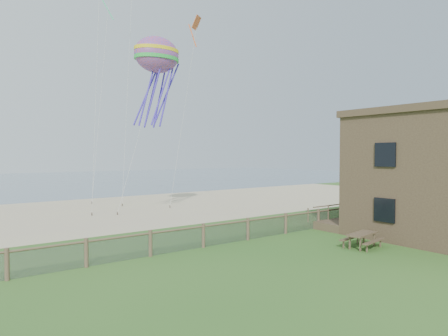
% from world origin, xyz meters
% --- Properties ---
extents(ground, '(160.00, 160.00, 0.00)m').
position_xyz_m(ground, '(0.00, 0.00, 0.00)').
color(ground, '#2A5B1F').
rests_on(ground, ground).
extents(sand_beach, '(72.00, 20.00, 0.02)m').
position_xyz_m(sand_beach, '(0.00, 22.00, 0.00)').
color(sand_beach, '#C3B78C').
rests_on(sand_beach, ground).
extents(ocean, '(160.00, 68.00, 0.02)m').
position_xyz_m(ocean, '(0.00, 66.00, 0.00)').
color(ocean, slate).
rests_on(ocean, ground).
extents(chainlink_fence, '(36.20, 0.20, 1.25)m').
position_xyz_m(chainlink_fence, '(0.00, 6.00, 0.55)').
color(chainlink_fence, '#4C372B').
rests_on(chainlink_fence, ground).
extents(motel_deck, '(15.00, 2.00, 0.50)m').
position_xyz_m(motel_deck, '(13.00, 5.00, 0.25)').
color(motel_deck, brown).
rests_on(motel_deck, ground).
extents(picnic_table, '(2.25, 1.83, 0.86)m').
position_xyz_m(picnic_table, '(3.56, 1.09, 0.43)').
color(picnic_table, brown).
rests_on(picnic_table, ground).
extents(octopus_kite, '(3.85, 2.96, 7.28)m').
position_xyz_m(octopus_kite, '(-0.34, 16.24, 10.43)').
color(octopus_kite, '#F04C25').
extents(kite_red, '(1.76, 1.86, 2.15)m').
position_xyz_m(kite_red, '(3.31, 16.38, 14.96)').
color(kite_red, orange).
extents(kite_green, '(2.00, 1.58, 2.68)m').
position_xyz_m(kite_green, '(-1.25, 23.37, 18.26)').
color(kite_green, '#38D282').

